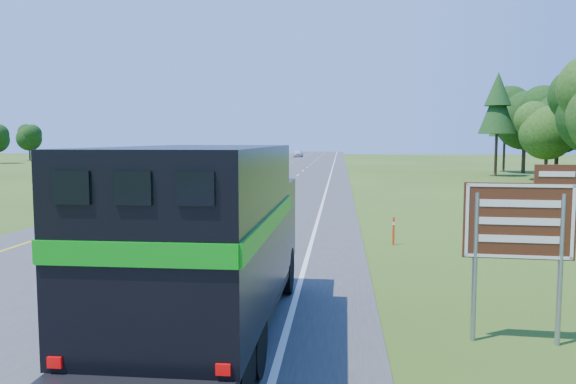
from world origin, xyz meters
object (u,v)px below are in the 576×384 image
object	(u,v)px
white_suv	(227,172)
exit_sign	(521,228)
far_car	(298,153)
horse_truck	(208,237)

from	to	relation	value
white_suv	exit_sign	xyz separation A→B (m)	(14.10, -40.65, 1.32)
far_car	horse_truck	bearing A→B (deg)	-82.96
horse_truck	white_suv	size ratio (longest dim) A/B	1.28
white_suv	far_car	size ratio (longest dim) A/B	1.44
horse_truck	white_suv	distance (m)	41.90
horse_truck	far_car	world-z (taller)	horse_truck
exit_sign	white_suv	bearing A→B (deg)	113.42
white_suv	exit_sign	distance (m)	43.05
horse_truck	far_car	size ratio (longest dim) A/B	1.85
white_suv	far_car	world-z (taller)	white_suv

